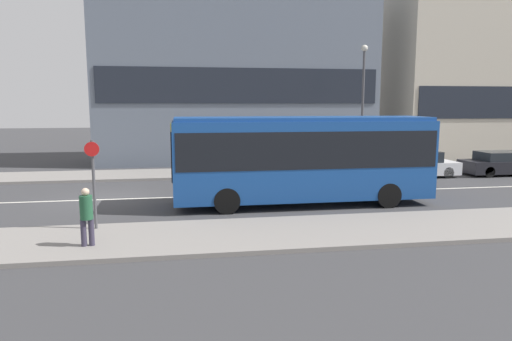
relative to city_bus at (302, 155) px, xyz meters
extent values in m
plane|color=#3A3A3D|center=(-7.73, 2.13, -1.98)|extent=(120.00, 120.00, 0.00)
cube|color=gray|center=(-7.73, -4.12, -1.92)|extent=(44.00, 3.50, 0.13)
cube|color=gray|center=(-7.73, 8.38, -1.92)|extent=(44.00, 3.50, 0.13)
cube|color=silver|center=(-7.73, 2.13, -1.98)|extent=(41.80, 0.16, 0.01)
cube|color=slate|center=(-0.87, 14.73, 7.28)|extent=(18.53, 6.18, 18.52)
cube|color=#1E232D|center=(-0.87, 11.60, 3.11)|extent=(17.79, 0.08, 2.20)
cube|color=beige|center=(19.73, 14.35, 5.37)|extent=(17.90, 5.44, 14.71)
cube|color=#194793|center=(0.01, 0.00, -0.17)|extent=(10.04, 2.51, 3.00)
cube|color=black|center=(0.01, 0.00, 0.28)|extent=(9.84, 2.54, 1.38)
cube|color=#194793|center=(0.01, 0.00, 1.40)|extent=(9.89, 2.31, 0.14)
cube|color=black|center=(-5.03, 0.00, 0.10)|extent=(0.05, 2.21, 1.80)
cube|color=yellow|center=(-5.03, 0.00, 1.12)|extent=(0.04, 1.76, 0.32)
cylinder|color=black|center=(-3.10, -1.14, -1.50)|extent=(0.96, 0.28, 0.96)
cylinder|color=black|center=(-3.10, 1.14, -1.50)|extent=(0.96, 0.28, 0.96)
cylinder|color=black|center=(3.12, -1.14, -1.50)|extent=(0.96, 0.28, 0.96)
cylinder|color=black|center=(3.12, 1.14, -1.50)|extent=(0.96, 0.28, 0.96)
cube|color=silver|center=(8.15, 5.67, -1.50)|extent=(4.03, 1.69, 0.68)
cube|color=#21262B|center=(8.03, 5.67, -0.87)|extent=(2.22, 1.49, 0.58)
cylinder|color=black|center=(9.40, 4.91, -1.68)|extent=(0.60, 0.18, 0.60)
cylinder|color=black|center=(9.40, 6.43, -1.68)|extent=(0.60, 0.18, 0.60)
cylinder|color=black|center=(6.90, 4.91, -1.68)|extent=(0.60, 0.18, 0.60)
cylinder|color=black|center=(6.90, 6.43, -1.68)|extent=(0.60, 0.18, 0.60)
cube|color=black|center=(13.13, 5.55, -1.50)|extent=(4.57, 1.79, 0.68)
cube|color=#21262B|center=(13.00, 5.55, -0.91)|extent=(2.52, 1.58, 0.49)
cylinder|color=black|center=(11.72, 4.75, -1.68)|extent=(0.60, 0.18, 0.60)
cylinder|color=black|center=(11.72, 6.36, -1.68)|extent=(0.60, 0.18, 0.60)
cylinder|color=#383347|center=(-7.35, -4.72, -1.48)|extent=(0.15, 0.15, 0.74)
cylinder|color=#383347|center=(-7.15, -4.68, -1.48)|extent=(0.15, 0.15, 0.74)
cylinder|color=#235638|center=(-7.25, -4.70, -0.78)|extent=(0.34, 0.34, 0.65)
sphere|color=beige|center=(-7.25, -4.70, -0.36)|extent=(0.21, 0.21, 0.21)
cylinder|color=#4C4C51|center=(-7.35, -2.91, -0.48)|extent=(0.09, 0.09, 2.75)
cylinder|color=red|center=(-7.35, -2.97, 0.63)|extent=(0.44, 0.03, 0.44)
cylinder|color=#4C4C51|center=(5.35, 7.13, 1.52)|extent=(0.14, 0.14, 6.74)
sphere|color=silver|center=(5.35, 7.13, 5.00)|extent=(0.36, 0.36, 0.36)
camera|label=1|loc=(-4.65, -17.28, 1.99)|focal=32.00mm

